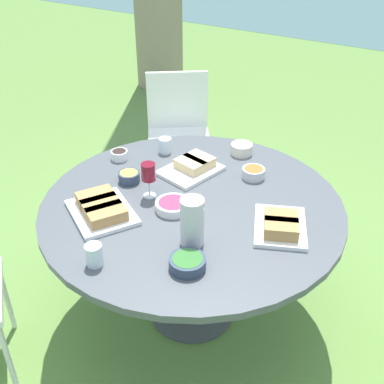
{
  "coord_description": "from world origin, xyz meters",
  "views": [
    {
      "loc": [
        0.98,
        -1.62,
        2.01
      ],
      "look_at": [
        0.0,
        0.0,
        0.79
      ],
      "focal_mm": 45.0,
      "sensor_mm": 36.0,
      "label": 1
    }
  ],
  "objects_px": {
    "dining_table": "(192,217)",
    "wine_glass": "(148,173)",
    "chair_far_back": "(178,126)",
    "water_pitcher": "(192,222)"
  },
  "relations": [
    {
      "from": "dining_table",
      "to": "water_pitcher",
      "type": "height_order",
      "value": "water_pitcher"
    },
    {
      "from": "wine_glass",
      "to": "chair_far_back",
      "type": "bearing_deg",
      "value": 116.26
    },
    {
      "from": "dining_table",
      "to": "wine_glass",
      "type": "relative_size",
      "value": 8.06
    },
    {
      "from": "dining_table",
      "to": "chair_far_back",
      "type": "distance_m",
      "value": 1.3
    },
    {
      "from": "dining_table",
      "to": "wine_glass",
      "type": "height_order",
      "value": "wine_glass"
    },
    {
      "from": "water_pitcher",
      "to": "wine_glass",
      "type": "xyz_separation_m",
      "value": [
        -0.36,
        0.2,
        0.02
      ]
    },
    {
      "from": "dining_table",
      "to": "chair_far_back",
      "type": "xyz_separation_m",
      "value": [
        -0.75,
        1.05,
        -0.12
      ]
    },
    {
      "from": "dining_table",
      "to": "wine_glass",
      "type": "xyz_separation_m",
      "value": [
        -0.2,
        -0.06,
        0.21
      ]
    },
    {
      "from": "chair_far_back",
      "to": "wine_glass",
      "type": "distance_m",
      "value": 1.28
    },
    {
      "from": "chair_far_back",
      "to": "wine_glass",
      "type": "bearing_deg",
      "value": -63.74
    }
  ]
}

